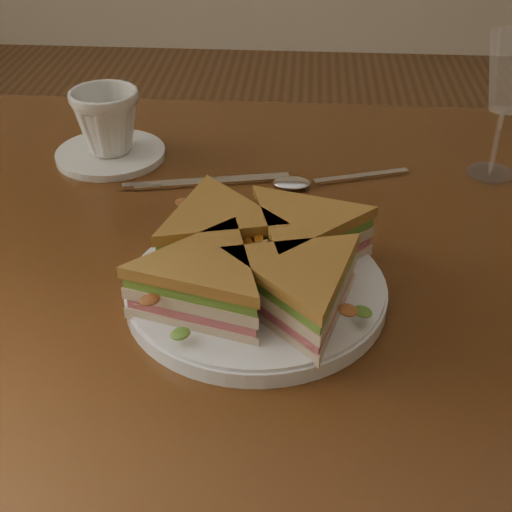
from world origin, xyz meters
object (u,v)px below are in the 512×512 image
object	(u,v)px
table	(241,302)
wine_glass	(509,77)
saucer	(111,154)
sandwich_wedges	(256,260)
knife	(201,183)
plate	(256,291)
coffee_cup	(107,121)
spoon	(309,182)

from	to	relation	value
table	wine_glass	distance (m)	0.43
table	saucer	distance (m)	0.29
sandwich_wedges	knife	xyz separation A→B (m)	(-0.09, 0.23, -0.04)
plate	coffee_cup	bearing A→B (deg)	126.31
knife	plate	bearing A→B (deg)	-81.74
wine_glass	coffee_cup	distance (m)	0.52
sandwich_wedges	coffee_cup	xyz separation A→B (m)	(-0.22, 0.30, 0.01)
plate	saucer	bearing A→B (deg)	126.31
plate	spoon	bearing A→B (deg)	78.33
plate	wine_glass	distance (m)	0.43
knife	saucer	xyz separation A→B (m)	(-0.13, 0.07, 0.00)
saucer	plate	bearing A→B (deg)	-53.69
spoon	knife	xyz separation A→B (m)	(-0.14, -0.01, -0.00)
wine_glass	coffee_cup	bearing A→B (deg)	178.55
plate	saucer	xyz separation A→B (m)	(-0.22, 0.30, -0.00)
plate	wine_glass	xyz separation A→B (m)	(0.29, 0.29, 0.12)
table	saucer	size ratio (longest dim) A/B	8.06
plate	knife	xyz separation A→B (m)	(-0.09, 0.23, -0.01)
sandwich_wedges	table	bearing A→B (deg)	102.57
saucer	coffee_cup	size ratio (longest dim) A/B	1.62
spoon	wine_glass	xyz separation A→B (m)	(0.24, 0.05, 0.13)
sandwich_wedges	coffee_cup	bearing A→B (deg)	126.31
spoon	saucer	xyz separation A→B (m)	(-0.27, 0.06, 0.00)
knife	saucer	world-z (taller)	saucer
table	saucer	bearing A→B (deg)	136.91
sandwich_wedges	saucer	world-z (taller)	sandwich_wedges
sandwich_wedges	coffee_cup	distance (m)	0.38
spoon	wine_glass	distance (m)	0.27
plate	wine_glass	size ratio (longest dim) A/B	1.41
sandwich_wedges	wine_glass	bearing A→B (deg)	45.21
sandwich_wedges	knife	size ratio (longest dim) A/B	1.43
saucer	knife	bearing A→B (deg)	-26.85
sandwich_wedges	plate	bearing A→B (deg)	104.04
spoon	knife	distance (m)	0.14
wine_glass	saucer	size ratio (longest dim) A/B	1.24
plate	sandwich_wedges	bearing A→B (deg)	-75.96
table	sandwich_wedges	world-z (taller)	sandwich_wedges
table	knife	world-z (taller)	knife
knife	saucer	size ratio (longest dim) A/B	1.43
plate	sandwich_wedges	size ratio (longest dim) A/B	0.85
spoon	saucer	distance (m)	0.28
plate	saucer	distance (m)	0.38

